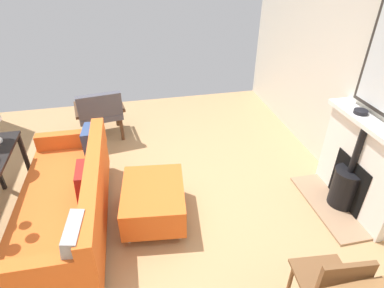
# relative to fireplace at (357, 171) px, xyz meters

# --- Properties ---
(ground_plane) EXTENTS (5.01, 5.81, 0.01)m
(ground_plane) POSITION_rel_fireplace_xyz_m (2.32, -0.37, -0.47)
(ground_plane) COLOR tan
(wall_left) EXTENTS (0.12, 5.81, 2.75)m
(wall_left) POSITION_rel_fireplace_xyz_m (-0.19, -0.37, 0.91)
(wall_left) COLOR silver
(wall_left) RESTS_ON ground
(fireplace) EXTENTS (0.55, 1.20, 1.04)m
(fireplace) POSITION_rel_fireplace_xyz_m (0.00, 0.00, 0.00)
(fireplace) COLOR #9E7A5B
(fireplace) RESTS_ON ground
(mantel_bowl_near) EXTENTS (0.14, 0.14, 0.04)m
(mantel_bowl_near) POSITION_rel_fireplace_xyz_m (-0.01, -0.22, 0.60)
(mantel_bowl_near) COLOR black
(mantel_bowl_near) RESTS_ON fireplace
(sofa) EXTENTS (0.86, 1.97, 0.77)m
(sofa) POSITION_rel_fireplace_xyz_m (2.99, -0.29, -0.13)
(sofa) COLOR #B2B2B7
(sofa) RESTS_ON ground
(ottoman) EXTENTS (0.72, 0.86, 0.41)m
(ottoman) POSITION_rel_fireplace_xyz_m (2.16, -0.24, -0.21)
(ottoman) COLOR #B2B2B7
(ottoman) RESTS_ON ground
(armchair_accent) EXTENTS (0.75, 0.67, 0.79)m
(armchair_accent) POSITION_rel_fireplace_xyz_m (2.72, -2.04, -0.00)
(armchair_accent) COLOR #4C3321
(armchair_accent) RESTS_ON ground
(dining_chair_near_fireplace) EXTENTS (0.44, 0.44, 0.84)m
(dining_chair_near_fireplace) POSITION_rel_fireplace_xyz_m (1.04, 1.16, 0.04)
(dining_chair_near_fireplace) COLOR brown
(dining_chair_near_fireplace) RESTS_ON ground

